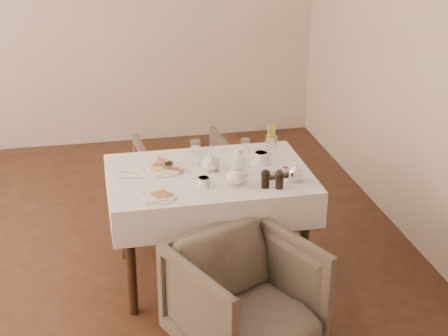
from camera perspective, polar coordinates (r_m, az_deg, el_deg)
name	(u,v)px	position (r m, az deg, el deg)	size (l,w,h in m)	color
table	(209,189)	(4.39, -1.26, -1.77)	(1.28, 0.88, 0.75)	black
armchair_near	(245,298)	(3.88, 1.78, -10.78)	(0.70, 0.72, 0.66)	#463E33
armchair_far	(184,179)	(5.32, -3.31, -0.95)	(0.68, 0.69, 0.63)	#463E33
breakfast_plate	(161,167)	(4.41, -5.27, 0.04)	(0.29, 0.29, 0.04)	white
side_plate	(158,197)	(4.01, -5.48, -2.44)	(0.20, 0.19, 0.02)	white
teapot_centre	(210,161)	(4.35, -1.14, 0.55)	(0.16, 0.12, 0.13)	white
teapot_front	(236,174)	(4.15, 1.04, -0.53)	(0.17, 0.13, 0.14)	white
creamer	(239,153)	(4.53, 1.24, 1.22)	(0.06, 0.06, 0.08)	white
teacup_near	(204,182)	(4.14, -1.70, -1.21)	(0.12, 0.12, 0.06)	white
teacup_far	(261,158)	(4.49, 3.10, 0.86)	(0.14, 0.14, 0.07)	white
glass_left	(195,147)	(4.61, -2.39, 1.71)	(0.07, 0.07, 0.10)	silver
glass_mid	(239,164)	(4.35, 1.27, 0.36)	(0.07, 0.07, 0.10)	silver
glass_right	(245,145)	(4.66, 1.77, 1.92)	(0.06, 0.06, 0.09)	silver
condiment_board	(278,173)	(4.31, 4.53, -0.43)	(0.18, 0.12, 0.04)	black
pepper_mill_left	(265,178)	(4.12, 3.46, -0.87)	(0.06, 0.06, 0.12)	black
pepper_mill_right	(280,179)	(4.12, 4.64, -0.93)	(0.06, 0.06, 0.12)	black
silver_pot	(296,172)	(4.21, 5.99, -0.34)	(0.12, 0.10, 0.13)	white
fries_cup	(271,139)	(4.69, 3.95, 2.43)	(0.08, 0.08, 0.17)	silver
cutlery_fork	(133,173)	(4.37, -7.56, -0.41)	(0.02, 0.19, 0.00)	silver
cutlery_knife	(133,178)	(4.29, -7.57, -0.86)	(0.01, 0.18, 0.00)	silver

